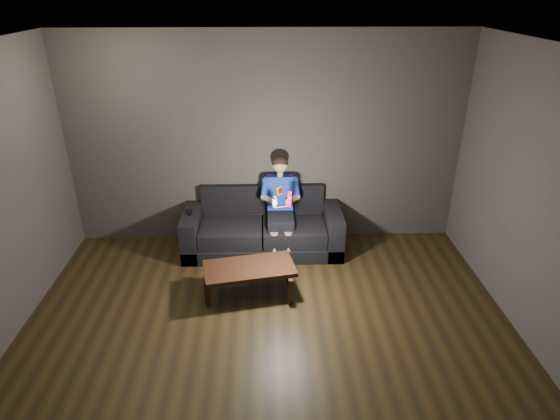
{
  "coord_description": "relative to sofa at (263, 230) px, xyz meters",
  "views": [
    {
      "loc": [
        0.0,
        -3.18,
        3.14
      ],
      "look_at": [
        0.15,
        1.55,
        0.85
      ],
      "focal_mm": 30.0,
      "sensor_mm": 36.0,
      "label": 1
    }
  ],
  "objects": [
    {
      "name": "back_wall",
      "position": [
        0.05,
        0.31,
        1.1
      ],
      "size": [
        5.0,
        0.04,
        2.7
      ],
      "primitive_type": "cube",
      "color": "#3E3B37",
      "rests_on": "ground"
    },
    {
      "name": "child",
      "position": [
        0.23,
        -0.04,
        0.45
      ],
      "size": [
        0.49,
        0.6,
        1.2
      ],
      "color": "black",
      "rests_on": "sofa"
    },
    {
      "name": "sofa",
      "position": [
        0.0,
        0.0,
        0.0
      ],
      "size": [
        2.01,
        0.87,
        0.78
      ],
      "color": "black",
      "rests_on": "floor"
    },
    {
      "name": "ceiling",
      "position": [
        0.05,
        -2.19,
        2.45
      ],
      "size": [
        5.0,
        5.0,
        0.02
      ],
      "primitive_type": "cube",
      "color": "silver",
      "rests_on": "back_wall"
    },
    {
      "name": "nunchuk_white",
      "position": [
        0.15,
        -0.5,
        0.63
      ],
      "size": [
        0.06,
        0.09,
        0.15
      ],
      "color": "white",
      "rests_on": "child"
    },
    {
      "name": "wii_remote_red",
      "position": [
        0.32,
        -0.5,
        0.67
      ],
      "size": [
        0.06,
        0.08,
        0.19
      ],
      "color": "red",
      "rests_on": "child"
    },
    {
      "name": "coffee_table",
      "position": [
        -0.14,
        -1.04,
        0.06
      ],
      "size": [
        1.06,
        0.67,
        0.36
      ],
      "color": "black",
      "rests_on": "floor"
    },
    {
      "name": "floor",
      "position": [
        0.05,
        -2.19,
        -0.25
      ],
      "size": [
        5.0,
        5.0,
        0.0
      ],
      "primitive_type": "plane",
      "color": "black",
      "rests_on": "ground"
    },
    {
      "name": "wii_remote_black",
      "position": [
        -0.91,
        -0.07,
        0.31
      ],
      "size": [
        0.04,
        0.14,
        0.03
      ],
      "color": "black",
      "rests_on": "sofa"
    }
  ]
}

